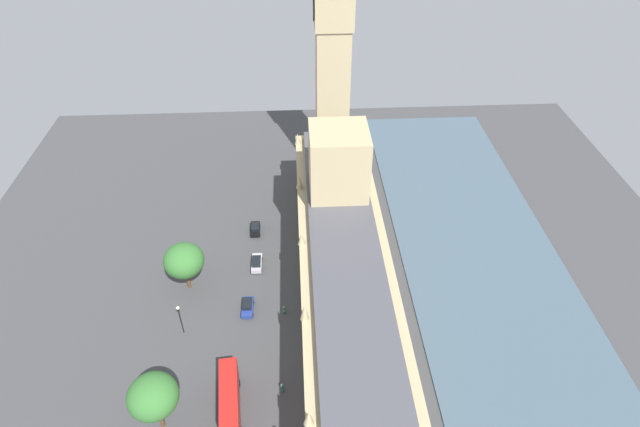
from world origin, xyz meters
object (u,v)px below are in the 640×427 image
parliament_building (342,256)px  car_blue_far_end (248,306)px  double_decker_bus_opposite_hall (230,399)px  car_silver_corner (257,263)px  plane_tree_under_trees (184,261)px  pedestrian_leading (284,310)px  pedestrian_by_river_gate (282,388)px  plane_tree_near_tower (153,396)px  clock_tower (333,51)px  street_lamp_kerbside (179,315)px  car_black_midblock (255,229)px

parliament_building → car_blue_far_end: (15.92, 4.16, -6.87)m
parliament_building → double_decker_bus_opposite_hall: (17.24, 22.22, -5.12)m
car_silver_corner → plane_tree_under_trees: bearing=-158.7°
pedestrian_leading → car_blue_far_end: bearing=-8.5°
car_silver_corner → car_blue_far_end: same height
pedestrian_by_river_gate → plane_tree_near_tower: size_ratio=0.17×
clock_tower → pedestrian_leading: bearing=75.6°
plane_tree_under_trees → street_lamp_kerbside: (-0.46, 9.93, -2.06)m
street_lamp_kerbside → clock_tower: bearing=-120.8°
car_blue_far_end → double_decker_bus_opposite_hall: (1.33, 18.07, 1.75)m
parliament_building → plane_tree_under_trees: parliament_building is taller
double_decker_bus_opposite_hall → street_lamp_kerbside: street_lamp_kerbside is taller
car_silver_corner → street_lamp_kerbside: size_ratio=0.75×
parliament_building → double_decker_bus_opposite_hall: 28.59m
car_blue_far_end → parliament_building: bearing=-164.9°
parliament_building → car_black_midblock: bearing=-45.5°
parliament_building → street_lamp_kerbside: parliament_building is taller
clock_tower → car_blue_far_end: bearing=67.7°
car_silver_corner → double_decker_bus_opposite_hall: 28.55m
car_silver_corner → double_decker_bus_opposite_hall: bearing=-94.7°
double_decker_bus_opposite_hall → pedestrian_by_river_gate: bearing=-165.5°
clock_tower → plane_tree_under_trees: bearing=52.2°
parliament_building → pedestrian_leading: parliament_building is taller
pedestrian_by_river_gate → double_decker_bus_opposite_hall: bearing=-150.2°
car_silver_corner → street_lamp_kerbside: bearing=-127.5°
plane_tree_under_trees → street_lamp_kerbside: plane_tree_under_trees is taller
parliament_building → street_lamp_kerbside: 27.44m
pedestrian_leading → car_silver_corner: bearing=-66.0°
pedestrian_by_river_gate → car_black_midblock: bearing=108.3°
clock_tower → pedestrian_by_river_gate: clock_tower is taller
car_black_midblock → car_silver_corner: same height
car_blue_far_end → pedestrian_leading: car_blue_far_end is taller
car_silver_corner → plane_tree_near_tower: 32.92m
plane_tree_under_trees → double_decker_bus_opposite_hall: bearing=110.9°
car_silver_corner → plane_tree_under_trees: 13.56m
pedestrian_leading → plane_tree_under_trees: plane_tree_under_trees is taller
car_silver_corner → pedestrian_leading: size_ratio=2.85×
car_blue_far_end → car_black_midblock: bearing=-90.7°
pedestrian_by_river_gate → plane_tree_near_tower: (16.29, 4.41, 6.27)m
plane_tree_under_trees → pedestrian_leading: bearing=157.6°
clock_tower → plane_tree_near_tower: (27.32, 60.94, -20.92)m
car_blue_far_end → pedestrian_by_river_gate: (-5.80, 15.47, -0.13)m
pedestrian_by_river_gate → plane_tree_near_tower: bearing=-155.1°
car_black_midblock → plane_tree_under_trees: size_ratio=0.44×
car_black_midblock → pedestrian_leading: (-5.62, 20.88, -0.16)m
clock_tower → car_black_midblock: size_ratio=13.17×
double_decker_bus_opposite_hall → pedestrian_leading: 18.74m
car_black_midblock → pedestrian_leading: bearing=-76.9°
plane_tree_under_trees → street_lamp_kerbside: bearing=92.6°
car_black_midblock → pedestrian_by_river_gate: (-5.38, 35.41, -0.13)m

